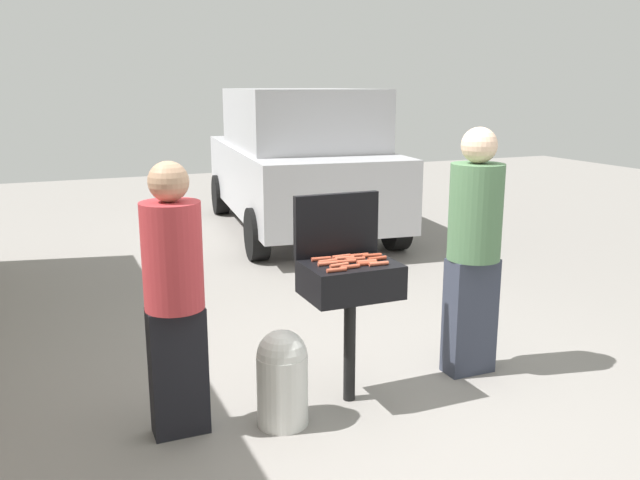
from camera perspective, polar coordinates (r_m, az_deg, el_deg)
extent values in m
plane|color=gray|center=(4.65, 4.55, -13.37)|extent=(24.00, 24.00, 0.00)
cylinder|color=black|center=(4.47, 2.55, -9.27)|extent=(0.08, 0.08, 0.74)
cube|color=black|center=(4.31, 2.62, -3.39)|extent=(0.60, 0.44, 0.22)
cube|color=black|center=(4.43, 1.43, 1.33)|extent=(0.60, 0.05, 0.42)
cylinder|color=#B74C33|center=(4.33, 3.06, -1.65)|extent=(0.13, 0.04, 0.03)
cylinder|color=#C6593D|center=(4.23, 5.06, -2.03)|extent=(0.13, 0.03, 0.03)
cylinder|color=#B74C33|center=(4.42, 3.36, -1.33)|extent=(0.13, 0.03, 0.03)
cylinder|color=#C6593D|center=(4.18, 1.66, -2.18)|extent=(0.13, 0.04, 0.03)
cylinder|color=#C6593D|center=(4.22, 0.66, -2.03)|extent=(0.13, 0.03, 0.03)
cylinder|color=#B74C33|center=(4.07, 1.44, -2.58)|extent=(0.13, 0.03, 0.03)
cylinder|color=#B74C33|center=(4.33, 0.10, -1.62)|extent=(0.13, 0.04, 0.03)
cylinder|color=#C6593D|center=(4.27, 4.02, -1.87)|extent=(0.13, 0.04, 0.03)
cylinder|color=#AD4228|center=(4.43, 4.49, -1.33)|extent=(0.13, 0.04, 0.03)
cylinder|color=#C6593D|center=(4.27, 0.68, -1.84)|extent=(0.13, 0.03, 0.03)
cylinder|color=#C6593D|center=(4.35, 2.12, -1.56)|extent=(0.13, 0.04, 0.03)
cylinder|color=#AD4228|center=(4.23, 4.09, -2.03)|extent=(0.13, 0.04, 0.03)
cylinder|color=#B74C33|center=(4.27, 2.27, -1.86)|extent=(0.13, 0.04, 0.03)
cylinder|color=#C6593D|center=(4.39, 1.84, -1.43)|extent=(0.13, 0.03, 0.03)
cylinder|color=#B74C33|center=(4.15, 2.58, -2.31)|extent=(0.13, 0.03, 0.03)
cylinder|color=#AD4228|center=(4.35, 4.93, -1.59)|extent=(0.13, 0.03, 0.03)
cylinder|color=silver|center=(4.23, -3.25, -12.70)|extent=(0.32, 0.32, 0.46)
sphere|color=silver|center=(4.14, -3.29, -9.83)|extent=(0.31, 0.31, 0.31)
cube|color=black|center=(4.15, -12.07, -10.96)|extent=(0.33, 0.18, 0.80)
cylinder|color=#B23338|center=(3.91, -12.57, -1.35)|extent=(0.35, 0.35, 0.63)
sphere|color=tan|center=(3.83, -12.89, 4.92)|extent=(0.23, 0.23, 0.23)
cube|color=#333847|center=(4.99, 12.76, -6.38)|extent=(0.36, 0.20, 0.86)
cylinder|color=#4C724C|center=(4.79, 13.22, 2.36)|extent=(0.38, 0.38, 0.68)
sphere|color=beige|center=(4.73, 13.52, 7.92)|extent=(0.25, 0.25, 0.25)
cube|color=#B7B7BC|center=(9.63, -1.97, 5.41)|extent=(2.39, 4.59, 0.90)
cube|color=#B7B7BC|center=(9.36, -1.70, 10.41)|extent=(2.05, 2.79, 0.80)
cylinder|color=black|center=(8.55, 6.52, 1.27)|extent=(0.29, 0.66, 0.64)
cylinder|color=black|center=(8.03, -5.42, 0.52)|extent=(0.29, 0.66, 0.64)
cylinder|color=black|center=(11.41, 0.50, 4.35)|extent=(0.29, 0.66, 0.64)
cylinder|color=black|center=(11.02, -8.53, 3.90)|extent=(0.29, 0.66, 0.64)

